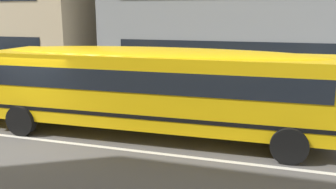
# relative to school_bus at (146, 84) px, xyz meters

# --- Properties ---
(ground_plane) EXTENTS (400.00, 400.00, 0.00)m
(ground_plane) POSITION_rel_school_bus_xyz_m (-3.30, -1.48, -1.66)
(ground_plane) COLOR #54514F
(sidewalk_far) EXTENTS (120.00, 3.00, 0.01)m
(sidewalk_far) POSITION_rel_school_bus_xyz_m (-3.30, 6.40, -1.66)
(sidewalk_far) COLOR gray
(sidewalk_far) RESTS_ON ground_plane
(lane_centreline) EXTENTS (110.00, 0.16, 0.01)m
(lane_centreline) POSITION_rel_school_bus_xyz_m (-3.30, -1.48, -1.66)
(lane_centreline) COLOR silver
(lane_centreline) RESTS_ON ground_plane
(school_bus) EXTENTS (12.55, 2.98, 2.80)m
(school_bus) POSITION_rel_school_bus_xyz_m (0.00, 0.00, 0.00)
(school_bus) COLOR yellow
(school_bus) RESTS_ON ground_plane
(parked_car_black_near_corner) EXTENTS (3.94, 1.96, 1.64)m
(parked_car_black_near_corner) POSITION_rel_school_bus_xyz_m (-9.12, 3.80, -0.82)
(parked_car_black_near_corner) COLOR black
(parked_car_black_near_corner) RESTS_ON ground_plane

